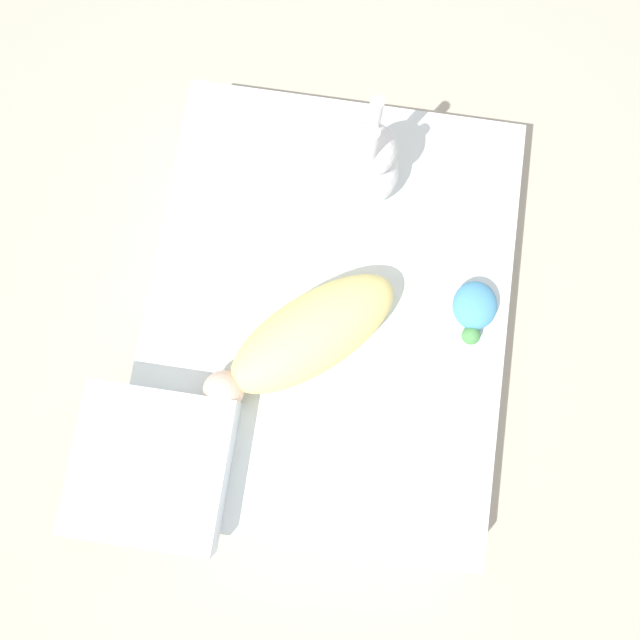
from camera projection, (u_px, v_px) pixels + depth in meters
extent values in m
plane|color=#B2A893|center=(326.00, 322.00, 1.85)|extent=(12.00, 12.00, 0.00)
cube|color=white|center=(326.00, 316.00, 1.75)|extent=(1.21, 0.96, 0.19)
ellipsoid|color=#EFDB7F|center=(313.00, 333.00, 1.57)|extent=(0.46, 0.49, 0.15)
sphere|color=beige|center=(224.00, 391.00, 1.55)|extent=(0.10, 0.10, 0.10)
cube|color=white|center=(152.00, 465.00, 1.53)|extent=(0.37, 0.37, 0.11)
sphere|color=white|center=(366.00, 172.00, 1.64)|extent=(0.17, 0.17, 0.17)
sphere|color=white|center=(370.00, 150.00, 1.51)|extent=(0.13, 0.13, 0.13)
cylinder|color=white|center=(375.00, 115.00, 1.42)|extent=(0.03, 0.03, 0.12)
cylinder|color=white|center=(371.00, 145.00, 1.41)|extent=(0.03, 0.03, 0.12)
ellipsoid|color=#4C99C6|center=(475.00, 305.00, 1.62)|extent=(0.13, 0.12, 0.08)
sphere|color=#4C934C|center=(471.00, 335.00, 1.62)|extent=(0.05, 0.05, 0.05)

